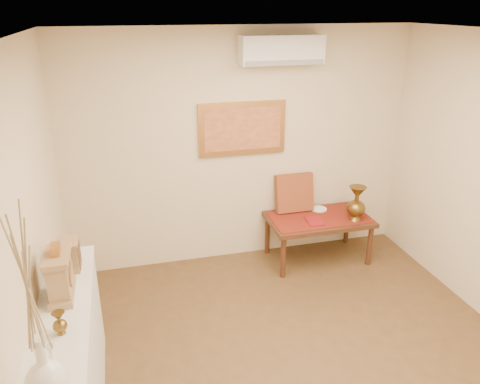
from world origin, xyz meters
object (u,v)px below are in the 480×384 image
object	(u,v)px
white_vase	(34,319)
display_ledge	(71,379)
brass_urn_tall	(357,200)
wooden_chest	(69,255)
low_table	(319,223)
mantel_clock	(60,275)

from	to	relation	value
white_vase	display_ledge	size ratio (longest dim) A/B	0.56
brass_urn_tall	wooden_chest	xyz separation A→B (m)	(-3.03, -1.05, 0.30)
low_table	white_vase	bearing A→B (deg)	-135.08
white_vase	brass_urn_tall	size ratio (longest dim) A/B	2.27
brass_urn_tall	display_ledge	distance (m)	3.51
mantel_clock	white_vase	bearing A→B (deg)	-88.39
white_vase	low_table	distance (m)	3.89
brass_urn_tall	display_ledge	size ratio (longest dim) A/B	0.25
white_vase	mantel_clock	bearing A→B (deg)	91.61
display_ledge	wooden_chest	size ratio (longest dim) A/B	8.28
brass_urn_tall	display_ledge	xyz separation A→B (m)	(-3.05, -1.71, -0.32)
low_table	mantel_clock	bearing A→B (deg)	-149.27
brass_urn_tall	low_table	distance (m)	0.52
brass_urn_tall	wooden_chest	bearing A→B (deg)	-160.87
white_vase	wooden_chest	world-z (taller)	white_vase
wooden_chest	white_vase	bearing A→B (deg)	-89.96
mantel_clock	low_table	bearing A→B (deg)	30.73
brass_urn_tall	low_table	world-z (taller)	brass_urn_tall
brass_urn_tall	wooden_chest	size ratio (longest dim) A/B	2.04
display_ledge	mantel_clock	bearing A→B (deg)	91.01
white_vase	brass_urn_tall	world-z (taller)	white_vase
brass_urn_tall	low_table	size ratio (longest dim) A/B	0.41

